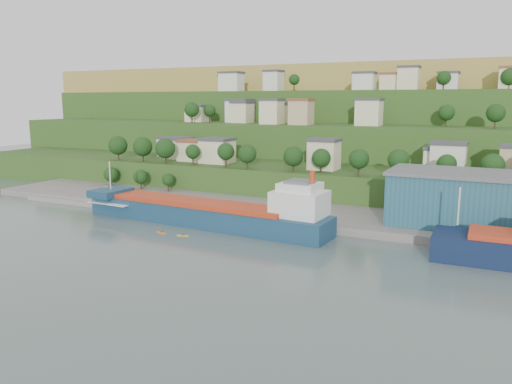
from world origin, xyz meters
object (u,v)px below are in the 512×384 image
Objects in this scene: caravan at (114,192)px; cargo_ship_near at (211,214)px; warehouse at (457,198)px; kayak_orange at (162,232)px.

cargo_ship_near is at bearing -29.42° from caravan.
cargo_ship_near is 10.61× the size of caravan.
caravan is (-99.91, -4.89, -5.73)m from warehouse.
caravan is (-43.79, 14.00, -0.08)m from cargo_ship_near.
cargo_ship_near is at bearing 70.17° from kayak_orange.
warehouse is at bearing 35.27° from kayak_orange.
cargo_ship_near is 13.69m from kayak_orange.
kayak_orange is (-6.53, -11.76, -2.56)m from cargo_ship_near.
warehouse is at bearing -8.89° from caravan.
cargo_ship_near is 45.97m from caravan.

